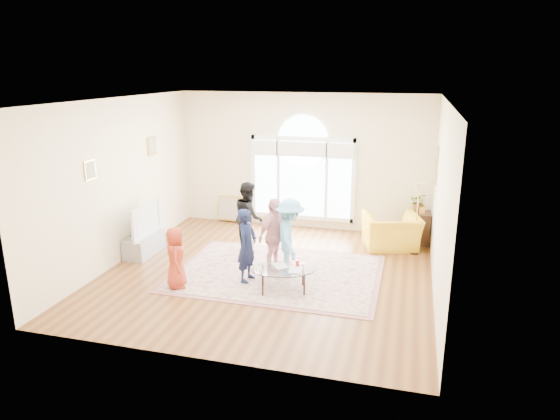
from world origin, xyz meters
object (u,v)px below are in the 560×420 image
(area_rug, at_px, (278,273))
(coffee_table, at_px, (283,270))
(armchair, at_px, (391,232))
(tv_console, at_px, (144,245))
(television, at_px, (143,219))

(area_rug, distance_m, coffee_table, 0.87)
(armchair, bearing_deg, tv_console, 2.41)
(area_rug, bearing_deg, coffee_table, -67.78)
(tv_console, bearing_deg, television, -0.00)
(television, height_order, armchair, television)
(area_rug, height_order, armchair, armchair)
(tv_console, bearing_deg, coffee_table, -17.04)
(television, xyz_separation_m, armchair, (4.91, 1.70, -0.39))
(armchair, bearing_deg, television, 2.44)
(television, xyz_separation_m, coffee_table, (3.23, -0.99, -0.35))
(television, distance_m, armchair, 5.21)
(coffee_table, bearing_deg, area_rug, 96.25)
(tv_console, relative_size, television, 0.86)
(tv_console, height_order, armchair, armchair)
(area_rug, bearing_deg, armchair, 45.06)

